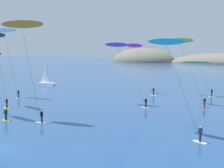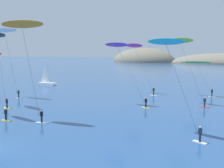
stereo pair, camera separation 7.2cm
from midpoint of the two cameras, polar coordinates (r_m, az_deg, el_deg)
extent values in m
ellipsoid|color=#6B6656|center=(203.41, 20.97, 3.91)|extent=(64.34, 32.02, 13.85)
ellipsoid|color=#6B6656|center=(218.34, 6.38, 4.50)|extent=(47.97, 38.45, 21.47)
cube|color=white|center=(75.64, -13.09, 0.03)|extent=(4.91, 1.83, 0.70)
cone|color=white|center=(74.24, -11.61, -0.06)|extent=(2.21, 0.86, 0.67)
cylinder|color=#B2B2B7|center=(75.18, -12.97, 2.17)|extent=(0.12, 0.12, 5.00)
pyramid|color=white|center=(75.74, -13.52, 2.06)|extent=(1.80, 0.24, 4.25)
cylinder|color=#A5A5AD|center=(75.94, -13.47, 0.50)|extent=(1.80, 0.24, 0.08)
cube|color=silver|center=(37.05, -14.12, -7.65)|extent=(1.54, 0.57, 0.08)
cylinder|color=black|center=(36.94, -14.14, -6.99)|extent=(0.22, 0.22, 0.80)
cube|color=black|center=(36.78, -14.17, -5.93)|extent=(0.35, 0.21, 0.60)
sphere|color=tan|center=(36.69, -14.19, -5.29)|extent=(0.22, 0.22, 0.22)
cylinder|color=black|center=(37.00, -14.62, -6.06)|extent=(0.06, 0.55, 0.04)
ellipsoid|color=orange|center=(37.50, -17.93, 11.49)|extent=(6.34, 1.67, 1.03)
cylinder|color=#0F7FE5|center=(37.51, -17.94, 11.57)|extent=(5.98, 0.34, 0.16)
cylinder|color=#333338|center=(36.81, -16.27, 2.70)|extent=(2.19, 0.09, 11.27)
cube|color=silver|center=(58.82, 19.55, -2.45)|extent=(1.55, 0.67, 0.08)
cylinder|color=black|center=(58.75, 19.57, -2.03)|extent=(0.22, 0.22, 0.80)
cube|color=black|center=(58.65, 19.60, -1.35)|extent=(0.36, 0.24, 0.60)
sphere|color=tan|center=(58.59, 19.61, -0.94)|extent=(0.22, 0.22, 0.22)
cylinder|color=black|center=(58.69, 19.25, -1.45)|extent=(0.10, 0.55, 0.04)
ellipsoid|color=green|center=(58.50, 16.65, 4.25)|extent=(6.23, 2.02, 0.58)
cylinder|color=#D660B7|center=(58.50, 16.65, 4.30)|extent=(5.80, 0.78, 0.16)
cylinder|color=#333338|center=(58.51, 17.95, 1.35)|extent=(2.90, 0.33, 5.63)
cube|color=silver|center=(30.05, 17.38, -11.22)|extent=(1.48, 1.14, 0.08)
cylinder|color=#192338|center=(29.92, 17.41, -10.42)|extent=(0.22, 0.22, 0.80)
cube|color=#192338|center=(29.72, 17.46, -9.13)|extent=(0.39, 0.33, 0.60)
sphere|color=beige|center=(29.61, 17.49, -8.35)|extent=(0.22, 0.22, 0.22)
cylinder|color=black|center=(29.90, 16.84, -9.25)|extent=(0.27, 0.51, 0.04)
ellipsoid|color=#23B2C6|center=(30.73, 10.78, 8.47)|extent=(4.68, 3.05, 0.83)
cylinder|color=#DB4C38|center=(30.73, 10.78, 8.56)|extent=(4.04, 2.02, 0.16)
cylinder|color=#333338|center=(29.92, 13.76, -0.36)|extent=(3.61, 1.73, 8.98)
cube|color=red|center=(47.88, 18.22, -4.48)|extent=(1.51, 1.07, 0.08)
cylinder|color=black|center=(47.80, 18.24, -3.96)|extent=(0.22, 0.22, 0.80)
cube|color=black|center=(47.68, 18.27, -3.14)|extent=(0.39, 0.33, 0.60)
sphere|color=beige|center=(47.61, 18.29, -2.64)|extent=(0.22, 0.22, 0.22)
cylinder|color=black|center=(47.85, 17.89, -3.23)|extent=(0.28, 0.51, 0.04)
ellipsoid|color=#8CD12D|center=(49.42, 13.53, 8.60)|extent=(5.12, 3.37, 0.99)
cylinder|color=#722DD1|center=(49.42, 13.53, 8.66)|extent=(4.43, 2.33, 0.16)
cylinder|color=#333338|center=(48.35, 15.68, 2.72)|extent=(4.14, 2.09, 9.68)
cube|color=yellow|center=(39.54, -20.78, -6.97)|extent=(1.52, 0.49, 0.08)
cylinder|color=black|center=(39.44, -20.80, -6.35)|extent=(0.22, 0.22, 0.80)
cube|color=black|center=(39.29, -20.85, -5.36)|extent=(0.39, 0.30, 0.60)
sphere|color=tan|center=(39.20, -20.87, -4.76)|extent=(0.22, 0.22, 0.22)
cylinder|color=black|center=(39.61, -21.11, -5.45)|extent=(0.22, 0.53, 0.04)
cube|color=yellow|center=(47.65, -20.60, -4.64)|extent=(1.55, 0.70, 0.08)
cylinder|color=black|center=(47.56, -20.62, -4.12)|extent=(0.22, 0.22, 0.80)
cube|color=black|center=(47.44, -20.66, -3.29)|extent=(0.39, 0.32, 0.60)
sphere|color=#9E7051|center=(47.37, -20.68, -2.79)|extent=(0.22, 0.22, 0.22)
cylinder|color=black|center=(47.77, -20.85, -3.37)|extent=(0.25, 0.52, 0.04)
cylinder|color=#333338|center=(48.08, -21.69, 2.95)|extent=(1.95, 0.86, 10.48)
cube|color=silver|center=(57.80, 8.38, -2.28)|extent=(1.55, 0.88, 0.08)
cylinder|color=black|center=(57.73, 8.39, -1.85)|extent=(0.22, 0.22, 0.80)
cube|color=black|center=(57.63, 8.40, -1.16)|extent=(0.39, 0.33, 0.60)
sphere|color=#9E7051|center=(57.58, 8.41, -0.75)|extent=(0.22, 0.22, 0.22)
cylinder|color=black|center=(57.85, 8.12, -1.24)|extent=(0.27, 0.51, 0.04)
ellipsoid|color=#D62D9E|center=(60.26, 4.43, 7.82)|extent=(4.49, 2.93, 0.98)
cylinder|color=#28D160|center=(60.26, 4.43, 7.87)|extent=(3.87, 1.94, 0.16)
cylinder|color=#333338|center=(58.84, 6.24, 3.33)|extent=(4.47, 2.13, 9.02)
cube|color=yellow|center=(45.37, 6.83, -4.80)|extent=(1.49, 1.11, 0.08)
cylinder|color=black|center=(45.29, 6.84, -4.25)|extent=(0.22, 0.22, 0.80)
cube|color=black|center=(45.16, 6.85, -3.38)|extent=(0.38, 0.27, 0.60)
sphere|color=tan|center=(45.08, 6.86, -2.86)|extent=(0.22, 0.22, 0.22)
cylinder|color=black|center=(45.32, 6.45, -3.49)|extent=(0.17, 0.54, 0.04)
ellipsoid|color=purple|center=(47.04, 0.86, 7.99)|extent=(4.62, 2.33, 0.87)
cylinder|color=#7ACC42|center=(47.04, 0.86, 8.05)|extent=(4.13, 1.15, 0.16)
cylinder|color=#333338|center=(45.90, 3.61, 2.30)|extent=(5.05, 1.25, 8.95)
cube|color=silver|center=(56.64, -18.48, -2.76)|extent=(1.52, 0.47, 0.08)
cylinder|color=#192338|center=(56.57, -18.49, -2.32)|extent=(0.22, 0.22, 0.80)
cube|color=#192338|center=(56.46, -18.52, -1.62)|extent=(0.36, 0.24, 0.60)
sphere|color=#9E7051|center=(56.40, -18.54, -1.19)|extent=(0.22, 0.22, 0.22)
cylinder|color=black|center=(56.72, -18.77, -1.71)|extent=(0.11, 0.55, 0.04)
ellipsoid|color=white|center=(58.14, -21.14, 10.16)|extent=(6.37, 2.05, 0.87)
cylinder|color=black|center=(58.14, -21.14, 10.21)|extent=(5.92, 0.90, 0.16)
cylinder|color=#333338|center=(57.11, -19.96, 4.25)|extent=(2.66, 0.36, 11.81)
camera|label=1|loc=(0.04, -90.05, -0.01)|focal=45.00mm
camera|label=2|loc=(0.04, 89.95, 0.01)|focal=45.00mm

